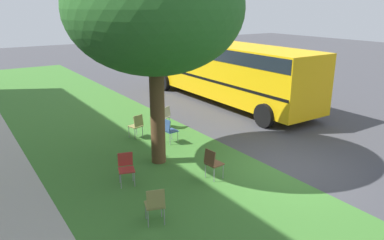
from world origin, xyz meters
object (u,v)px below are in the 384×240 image
(street_tree, at_px, (154,9))
(school_bus, at_px, (227,67))
(chair_1, at_px, (165,115))
(chair_3, at_px, (212,162))
(chair_2, at_px, (169,129))
(chair_4, at_px, (126,166))
(chair_0, at_px, (137,124))
(chair_5, at_px, (155,203))

(street_tree, height_order, school_bus, street_tree)
(chair_1, relative_size, chair_3, 1.00)
(chair_2, height_order, chair_4, same)
(chair_0, xyz_separation_m, chair_2, (-1.11, -0.71, 0.00))
(chair_1, bearing_deg, chair_0, 106.84)
(chair_3, relative_size, chair_4, 1.00)
(chair_2, bearing_deg, street_tree, 138.11)
(chair_0, height_order, chair_4, same)
(street_tree, height_order, chair_5, street_tree)
(chair_0, xyz_separation_m, chair_4, (-3.14, 1.82, 0.00))
(chair_2, bearing_deg, chair_1, -24.52)
(chair_0, relative_size, school_bus, 0.08)
(chair_2, height_order, chair_5, same)
(chair_0, xyz_separation_m, chair_3, (-4.20, -0.30, 0.00))
(school_bus, bearing_deg, chair_4, 124.95)
(chair_1, xyz_separation_m, chair_4, (-3.57, 3.23, 0.00))
(chair_3, bearing_deg, school_bus, -41.20)
(chair_4, relative_size, school_bus, 0.08)
(chair_1, distance_m, school_bus, 5.13)
(street_tree, relative_size, chair_2, 7.29)
(street_tree, distance_m, chair_4, 4.36)
(street_tree, relative_size, school_bus, 0.62)
(chair_0, distance_m, chair_3, 4.21)
(school_bus, bearing_deg, street_tree, 126.04)
(chair_5, bearing_deg, chair_4, -7.08)
(chair_4, xyz_separation_m, chair_5, (-2.14, 0.27, 0.00))
(street_tree, height_order, chair_4, street_tree)
(street_tree, distance_m, chair_2, 4.35)
(chair_2, relative_size, chair_3, 1.00)
(chair_4, bearing_deg, school_bus, -55.05)
(chair_1, distance_m, chair_3, 4.76)
(chair_0, height_order, chair_2, same)
(chair_2, bearing_deg, chair_5, 146.21)
(chair_1, relative_size, school_bus, 0.08)
(chair_4, xyz_separation_m, school_bus, (5.47, -7.83, 1.24))
(chair_2, bearing_deg, school_bus, -57.05)
(street_tree, bearing_deg, chair_1, -33.06)
(chair_2, relative_size, chair_5, 1.00)
(chair_4, height_order, school_bus, school_bus)
(chair_0, height_order, school_bus, school_bus)
(chair_1, relative_size, chair_5, 1.00)
(chair_3, distance_m, chair_4, 2.36)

